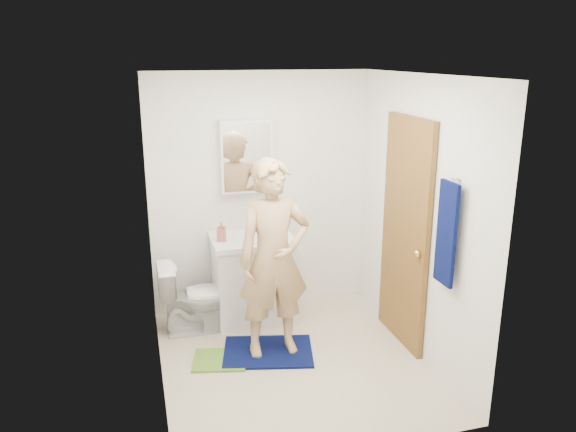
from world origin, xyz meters
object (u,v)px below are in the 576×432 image
at_px(soap_dispenser, 221,231).
at_px(man, 274,259).
at_px(vanity_cabinet, 253,281).
at_px(toilet, 196,297).
at_px(toothbrush_cup, 272,228).
at_px(towel, 446,234).
at_px(medicine_cabinet, 246,156).

height_order(soap_dispenser, man, man).
relative_size(vanity_cabinet, soap_dispenser, 4.22).
height_order(vanity_cabinet, man, man).
bearing_deg(soap_dispenser, toilet, -161.84).
bearing_deg(toilet, toothbrush_cup, -74.91).
bearing_deg(soap_dispenser, towel, -44.63).
distance_m(towel, soap_dispenser, 2.10).
relative_size(medicine_cabinet, toilet, 1.01).
bearing_deg(toilet, medicine_cabinet, -59.68).
distance_m(vanity_cabinet, medicine_cabinet, 1.22).
xyz_separation_m(towel, man, (-1.15, 0.77, -0.37)).
xyz_separation_m(medicine_cabinet, man, (0.03, -0.94, -0.72)).
xyz_separation_m(soap_dispenser, man, (0.33, -0.69, -0.06)).
xyz_separation_m(toothbrush_cup, man, (-0.19, -0.82, -0.01)).
bearing_deg(towel, toilet, 142.05).
distance_m(toothbrush_cup, man, 0.84).
bearing_deg(man, toothbrush_cup, 75.48).
bearing_deg(soap_dispenser, man, -64.12).
relative_size(towel, toothbrush_cup, 7.22).
bearing_deg(toothbrush_cup, vanity_cabinet, -154.99).
bearing_deg(toothbrush_cup, toilet, -164.72).
xyz_separation_m(towel, toothbrush_cup, (-0.96, 1.59, -0.36)).
xyz_separation_m(toilet, soap_dispenser, (0.28, 0.09, 0.60)).
bearing_deg(towel, vanity_cabinet, 128.47).
bearing_deg(medicine_cabinet, towel, -55.39).
height_order(toilet, man, man).
height_order(vanity_cabinet, toilet, vanity_cabinet).
bearing_deg(medicine_cabinet, vanity_cabinet, -90.00).
xyz_separation_m(medicine_cabinet, soap_dispenser, (-0.30, -0.25, -0.66)).
height_order(vanity_cabinet, towel, towel).
distance_m(towel, toothbrush_cup, 1.89).
xyz_separation_m(vanity_cabinet, medicine_cabinet, (0.00, 0.22, 1.20)).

